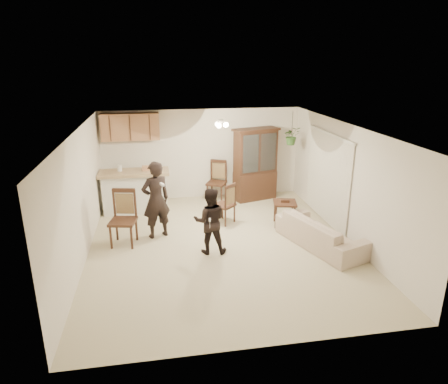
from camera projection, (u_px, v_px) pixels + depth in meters
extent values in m
plane|color=#BCB18E|center=(221.00, 245.00, 8.55)|extent=(6.50, 6.50, 0.00)
cube|color=white|center=(221.00, 129.00, 7.75)|extent=(5.50, 6.50, 0.02)
cube|color=silver|center=(202.00, 154.00, 11.19)|extent=(5.50, 0.02, 2.50)
cube|color=silver|center=(262.00, 267.00, 5.11)|extent=(5.50, 0.02, 2.50)
cube|color=silver|center=(81.00, 197.00, 7.71)|extent=(0.02, 6.50, 2.50)
cube|color=silver|center=(347.00, 183.00, 8.59)|extent=(0.02, 6.50, 2.50)
cube|color=silver|center=(136.00, 193.00, 10.29)|extent=(1.60, 0.55, 1.00)
cube|color=tan|center=(134.00, 173.00, 10.11)|extent=(1.75, 0.70, 0.08)
cube|color=#946240|center=(130.00, 127.00, 10.44)|extent=(1.50, 0.34, 0.70)
imported|color=#2E5522|center=(292.00, 136.00, 10.57)|extent=(0.43, 0.37, 0.48)
cylinder|color=black|center=(292.00, 124.00, 10.47)|extent=(0.01, 0.01, 0.65)
imported|color=beige|center=(321.00, 230.00, 8.40)|extent=(1.30, 2.01, 0.73)
imported|color=black|center=(156.00, 198.00, 8.69)|extent=(0.77, 0.64, 1.80)
imported|color=black|center=(210.00, 222.00, 8.03)|extent=(0.72, 0.60, 1.35)
cube|color=#341A13|center=(255.00, 185.00, 11.28)|extent=(1.26, 0.78, 0.78)
cube|color=#341A13|center=(256.00, 151.00, 10.97)|extent=(1.24, 0.72, 1.17)
cube|color=silver|center=(256.00, 151.00, 10.97)|extent=(0.98, 0.30, 1.03)
cube|color=#341A13|center=(256.00, 129.00, 10.77)|extent=(1.36, 0.82, 0.06)
cube|color=#341A13|center=(285.00, 203.00, 9.41)|extent=(0.64, 0.64, 0.04)
cube|color=#341A13|center=(284.00, 219.00, 9.54)|extent=(0.54, 0.54, 0.03)
cube|color=#341A13|center=(285.00, 201.00, 9.39)|extent=(0.22, 0.17, 0.06)
cube|color=#341A13|center=(123.00, 222.00, 8.42)|extent=(0.62, 0.62, 0.06)
cube|color=#A08750|center=(122.00, 207.00, 8.31)|extent=(0.39, 0.12, 0.46)
cube|color=#341A13|center=(121.00, 194.00, 8.22)|extent=(0.48, 0.14, 0.09)
cube|color=#341A13|center=(216.00, 183.00, 11.13)|extent=(0.66, 0.66, 0.05)
cube|color=#A08750|center=(216.00, 173.00, 11.04)|extent=(0.35, 0.20, 0.43)
cube|color=#341A13|center=(216.00, 163.00, 10.95)|extent=(0.42, 0.24, 0.09)
cube|color=#341A13|center=(224.00, 205.00, 9.59)|extent=(0.63, 0.63, 0.05)
cube|color=#A08750|center=(224.00, 195.00, 9.50)|extent=(0.27, 0.25, 0.39)
cube|color=#341A13|center=(224.00, 185.00, 9.42)|extent=(0.32, 0.31, 0.08)
cube|color=white|center=(162.00, 184.00, 8.22)|extent=(0.10, 0.16, 0.05)
cube|color=white|center=(210.00, 220.00, 7.67)|extent=(0.05, 0.12, 0.04)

